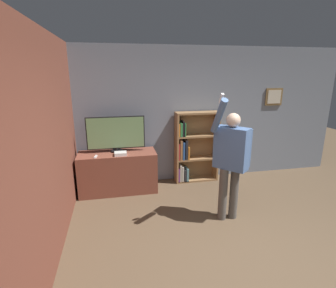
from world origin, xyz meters
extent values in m
plane|color=brown|center=(0.00, 0.00, 0.00)|extent=(14.00, 14.00, 0.00)
cube|color=gray|center=(0.00, 2.85, 1.35)|extent=(6.56, 0.06, 2.70)
cube|color=olive|center=(1.82, 2.81, 1.69)|extent=(0.39, 0.02, 0.36)
cube|color=beige|center=(1.82, 2.79, 1.69)|extent=(0.30, 0.01, 0.28)
cube|color=brown|center=(-2.31, 1.41, 1.35)|extent=(0.06, 4.42, 2.70)
cube|color=brown|center=(-1.52, 2.46, 0.38)|extent=(1.43, 0.57, 0.76)
cylinder|color=black|center=(-1.52, 2.54, 0.78)|extent=(0.22, 0.22, 0.03)
cylinder|color=black|center=(-1.52, 2.54, 0.82)|extent=(0.06, 0.06, 0.05)
cube|color=black|center=(-1.52, 2.54, 1.13)|extent=(1.06, 0.04, 0.60)
cube|color=#6B9360|center=(-1.52, 2.52, 1.13)|extent=(1.02, 0.01, 0.57)
cube|color=white|center=(-1.46, 2.30, 0.79)|extent=(0.21, 0.16, 0.06)
cube|color=white|center=(-1.89, 2.27, 0.77)|extent=(0.06, 0.14, 0.02)
cube|color=#997047|center=(-0.34, 2.66, 0.72)|extent=(0.04, 0.28, 1.44)
cube|color=#997047|center=(0.51, 2.66, 0.72)|extent=(0.04, 0.28, 1.44)
cube|color=#997047|center=(0.08, 2.79, 0.72)|extent=(0.89, 0.01, 1.44)
cube|color=#997047|center=(0.08, 2.66, 0.02)|extent=(0.82, 0.28, 0.04)
cube|color=#997047|center=(0.08, 2.66, 0.48)|extent=(0.82, 0.28, 0.04)
cube|color=#997047|center=(0.08, 2.66, 0.96)|extent=(0.82, 0.28, 0.04)
cube|color=#997047|center=(0.08, 2.66, 1.42)|extent=(0.82, 0.28, 0.04)
cube|color=#7A3889|center=(-0.31, 2.64, 0.17)|extent=(0.03, 0.24, 0.30)
cube|color=beige|center=(-0.28, 2.62, 0.20)|extent=(0.03, 0.20, 0.37)
cube|color=beige|center=(-0.23, 2.63, 0.18)|extent=(0.03, 0.23, 0.32)
cube|color=#232328|center=(-0.18, 2.62, 0.15)|extent=(0.04, 0.20, 0.26)
cube|color=#5B8E99|center=(-0.13, 2.64, 0.16)|extent=(0.04, 0.23, 0.28)
cube|color=red|center=(-0.31, 2.63, 0.67)|extent=(0.02, 0.22, 0.33)
cube|color=#99663D|center=(-0.27, 2.64, 0.70)|extent=(0.04, 0.24, 0.41)
cube|color=#2D569E|center=(-0.22, 2.63, 0.68)|extent=(0.04, 0.22, 0.36)
cube|color=#232328|center=(-0.16, 2.65, 0.70)|extent=(0.04, 0.25, 0.40)
cube|color=orange|center=(-0.11, 2.63, 0.63)|extent=(0.03, 0.22, 0.26)
cube|color=orange|center=(-0.31, 2.62, 1.11)|extent=(0.02, 0.20, 0.25)
cube|color=#338447|center=(-0.27, 2.65, 1.11)|extent=(0.04, 0.26, 0.27)
cube|color=#232328|center=(-0.23, 2.64, 1.13)|extent=(0.02, 0.24, 0.31)
cube|color=#338447|center=(-0.19, 2.63, 1.11)|extent=(0.02, 0.22, 0.27)
cylinder|color=#56514C|center=(0.02, 1.13, 0.41)|extent=(0.13, 0.13, 0.83)
cylinder|color=#56514C|center=(0.20, 1.13, 0.41)|extent=(0.13, 0.13, 0.83)
cube|color=#4C6B9E|center=(0.11, 1.13, 1.14)|extent=(0.48, 0.51, 0.62)
sphere|color=beige|center=(0.11, 1.13, 1.55)|extent=(0.20, 0.20, 0.20)
cylinder|color=#4C6B9E|center=(0.38, 1.13, 1.12)|extent=(0.09, 0.09, 0.57)
cylinder|color=#4C6B9E|center=(-0.16, 1.01, 1.64)|extent=(0.09, 0.40, 0.52)
cube|color=white|center=(-0.16, 0.96, 1.88)|extent=(0.04, 0.09, 0.14)
camera|label=1|loc=(-1.54, -2.25, 2.22)|focal=28.00mm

